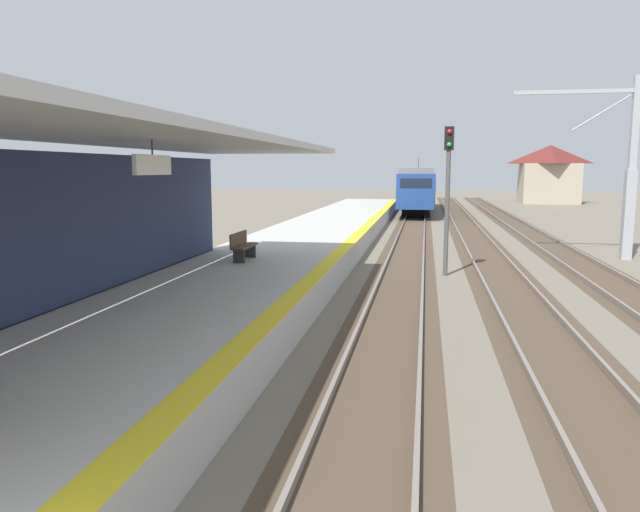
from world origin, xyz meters
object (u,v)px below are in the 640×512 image
Objects in this scene: rail_signal_post at (448,185)px; platform_bench at (242,245)px; distant_trackside_house at (549,173)px; catenary_pylon_far_side at (623,173)px; approaching_train at (417,187)px.

rail_signal_post is 7.47m from platform_bench.
distant_trackside_house is (19.08, 52.28, 1.96)m from platform_bench.
platform_bench is at bearing -147.62° from catenary_pylon_far_side.
catenary_pylon_far_side is (7.26, 5.27, 0.41)m from rail_signal_post.
approaching_train is 36.40m from platform_bench.
catenary_pylon_far_side is 43.95m from distant_trackside_house.
catenary_pylon_far_side is 1.14× the size of distant_trackside_house.
approaching_train reaches higher than platform_bench.
approaching_train is 21.57m from distant_trackside_house.
distant_trackside_house is (14.17, 16.22, 1.16)m from approaching_train.
platform_bench is (-13.66, -8.67, -2.23)m from catenary_pylon_far_side.
distant_trackside_house is at bearing 75.46° from rail_signal_post.
approaching_train is at bearing -131.15° from distant_trackside_house.
catenary_pylon_far_side is at bearing -97.09° from distant_trackside_house.
approaching_train is at bearing 107.71° from catenary_pylon_far_side.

